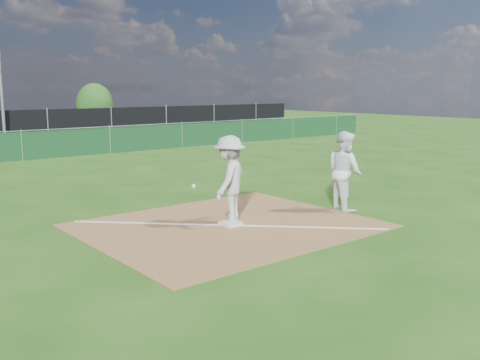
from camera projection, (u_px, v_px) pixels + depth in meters
name	position (u px, v px, depth m)	size (l,w,h in m)	color
ground	(69.00, 175.00, 18.69)	(90.00, 90.00, 0.00)	#204C10
infield_dirt	(227.00, 226.00, 11.84)	(6.00, 5.00, 0.02)	brown
foul_line	(227.00, 225.00, 11.83)	(0.08, 7.00, 0.01)	white
green_fence	(22.00, 146.00, 22.40)	(44.00, 0.05, 1.20)	#0E3419
light_pole	(0.00, 69.00, 28.62)	(0.16, 0.16, 8.00)	slate
first_base	(231.00, 224.00, 11.82)	(0.39, 0.39, 0.08)	silver
play_at_first	(230.00, 179.00, 11.94)	(1.90, 1.30, 1.97)	silver
runner	(344.00, 171.00, 13.26)	(0.96, 0.75, 1.98)	white
car_right	(54.00, 124.00, 36.05)	(1.66, 4.08, 1.18)	black
tree_right	(95.00, 104.00, 42.76)	(2.87, 2.87, 3.40)	#382316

